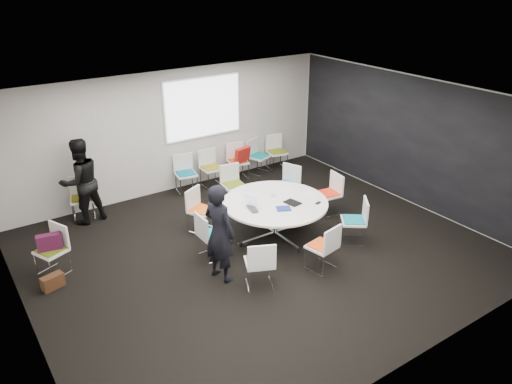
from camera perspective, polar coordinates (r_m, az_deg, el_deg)
room_shell at (r=8.80m, az=0.90°, el=1.32°), size 8.08×7.08×2.88m
conference_table at (r=9.67m, az=2.19°, el=-2.23°), size 2.03×2.03×0.73m
projection_screen at (r=11.81m, az=-6.04°, el=9.56°), size 1.90×0.03×1.35m
chair_ring_a at (r=10.75m, az=8.24°, el=-1.05°), size 0.50×0.51×0.88m
chair_ring_b at (r=11.07m, az=3.56°, el=-0.04°), size 0.58×0.59×0.88m
chair_ring_c at (r=11.07m, az=-2.59°, el=-0.01°), size 0.51×0.50×0.88m
chair_ring_d at (r=10.01m, az=-6.22°, el=-2.96°), size 0.61×0.61×0.88m
chair_ring_e at (r=9.10m, az=-5.08°, el=-5.88°), size 0.45×0.46×0.88m
chair_ring_f at (r=8.30m, az=0.42°, el=-9.08°), size 0.60×0.60×0.88m
chair_ring_g at (r=8.80m, az=7.56°, el=-7.16°), size 0.54×0.53×0.88m
chair_ring_h at (r=9.73m, az=11.08°, el=-4.13°), size 0.63×0.64×0.88m
chair_back_a at (r=11.77m, az=-7.98°, el=1.29°), size 0.53×0.52×0.88m
chair_back_b at (r=12.03m, az=-5.12°, el=1.97°), size 0.47×0.46×0.88m
chair_back_c at (r=12.41m, az=-2.09°, el=2.77°), size 0.54×0.53×0.88m
chair_back_d at (r=12.73m, az=0.31°, el=3.36°), size 0.59×0.58×0.88m
chair_back_e at (r=13.04m, az=2.39°, el=3.87°), size 0.54×0.53×0.88m
chair_spare_left at (r=9.29m, az=-22.13°, el=-7.12°), size 0.59×0.60×0.88m
chair_person_back at (r=11.04m, az=-19.17°, el=-1.53°), size 0.56×0.56×0.88m
person_main at (r=8.22m, az=-4.19°, el=-4.68°), size 0.56×0.72×1.73m
person_back at (r=10.64m, az=-19.39°, el=1.15°), size 0.98×0.82×1.79m
laptop at (r=9.28m, az=-0.14°, el=-1.87°), size 0.29×0.38×0.03m
laptop_lid at (r=9.33m, az=-0.54°, el=-0.91°), size 0.15×0.28×0.22m
notebook_black at (r=9.53m, az=4.19°, el=-1.22°), size 0.27×0.33×0.02m
tablet_folio at (r=9.28m, az=3.16°, el=-1.90°), size 0.32×0.29×0.03m
papers_right at (r=10.07m, az=3.30°, el=0.22°), size 0.37×0.35×0.00m
papers_front at (r=9.92m, az=5.76°, el=-0.25°), size 0.34×0.27×0.00m
cup at (r=9.76m, az=1.95°, el=-0.28°), size 0.08×0.08×0.09m
phone at (r=9.58m, az=7.10°, el=-1.25°), size 0.15×0.11×0.01m
maroon_bag at (r=9.12m, az=-22.55°, el=-5.31°), size 0.42×0.21×0.28m
brown_bag at (r=8.98m, az=-22.21°, el=-9.47°), size 0.39×0.25×0.24m
red_jacket at (r=12.08m, az=-1.56°, el=4.31°), size 0.46×0.25×0.36m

